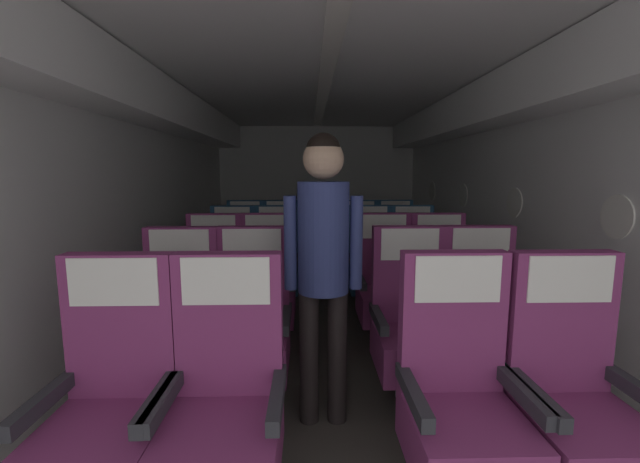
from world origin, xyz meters
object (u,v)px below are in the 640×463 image
object	(u,v)px
seat_b_left_window	(179,331)
seat_b_left_aisle	(252,330)
seat_b_right_aisle	(483,327)
seat_e_right_window	(360,251)
seat_a_left_aisle	(225,410)
seat_e_right_aisle	(396,250)
seat_c_left_window	(213,291)
seat_d_left_window	(232,267)
seat_a_right_aisle	(575,406)
flight_attendant	(323,249)
seat_e_left_window	(245,251)
seat_c_left_aisle	(267,290)
seat_b_right_window	(411,329)
seat_d_left_aisle	(277,266)
seat_d_right_window	(370,266)
seat_e_left_aisle	(281,251)
seat_c_right_aisle	(440,289)
seat_a_left_window	(111,412)
seat_a_right_window	(461,406)
seat_d_right_aisle	(413,266)
seat_c_right_window	(385,289)

from	to	relation	value
seat_b_left_window	seat_b_left_aisle	xyz separation A→B (m)	(0.44, 0.01, 0.00)
seat_b_right_aisle	seat_e_right_window	bearing A→B (deg)	99.98
seat_a_left_aisle	seat_e_right_aisle	distance (m)	3.71
seat_c_left_window	seat_d_left_window	bearing A→B (deg)	90.16
seat_a_right_aisle	flight_attendant	distance (m)	1.32
seat_a_right_aisle	seat_e_left_window	size ratio (longest dim) A/B	1.00
seat_a_right_aisle	seat_c_left_aisle	distance (m)	2.25
seat_b_right_window	seat_b_right_aisle	bearing A→B (deg)	1.03
seat_b_right_aisle	seat_d_left_aisle	xyz separation A→B (m)	(-1.42, 1.72, 0.00)
seat_b_left_window	seat_c_left_window	bearing A→B (deg)	89.46
seat_b_right_aisle	seat_d_right_window	size ratio (longest dim) A/B	1.00
seat_a_right_aisle	seat_e_left_aisle	xyz separation A→B (m)	(-1.44, 3.42, 0.00)
seat_d_left_window	seat_e_right_window	xyz separation A→B (m)	(1.43, 0.85, 0.00)
seat_b_left_aisle	seat_e_left_window	world-z (taller)	same
seat_c_right_aisle	seat_d_left_aisle	bearing A→B (deg)	148.44
seat_b_right_window	seat_e_left_aisle	world-z (taller)	same
seat_a_left_window	seat_d_left_aisle	distance (m)	2.62
seat_a_right_aisle	seat_e_left_window	world-z (taller)	same
seat_c_right_aisle	seat_e_right_window	xyz separation A→B (m)	(-0.45, 1.71, 0.00)
seat_b_left_window	seat_e_right_aisle	size ratio (longest dim) A/B	1.00
seat_e_right_aisle	seat_e_right_window	size ratio (longest dim) A/B	1.00
seat_a_left_window	seat_a_right_window	world-z (taller)	same
seat_b_left_window	seat_c_right_aisle	size ratio (longest dim) A/B	1.00
seat_b_left_window	seat_d_left_aisle	world-z (taller)	same
seat_c_left_window	seat_d_right_aisle	world-z (taller)	same
seat_c_right_aisle	seat_c_right_window	size ratio (longest dim) A/B	1.00
seat_e_left_aisle	seat_e_right_window	distance (m)	0.98
seat_e_right_window	flight_attendant	distance (m)	2.87
seat_a_right_window	seat_b_left_window	size ratio (longest dim) A/B	1.00
seat_c_left_window	seat_c_right_window	distance (m)	1.42
seat_c_left_aisle	flight_attendant	distance (m)	1.28
seat_d_left_aisle	seat_d_right_window	bearing A→B (deg)	-0.21
seat_d_right_aisle	seat_c_left_window	bearing A→B (deg)	-155.78
seat_c_left_aisle	seat_e_right_aisle	distance (m)	2.23
seat_a_right_window	seat_d_right_aisle	bearing A→B (deg)	79.68
seat_a_left_aisle	seat_b_left_window	xyz separation A→B (m)	(-0.45, 0.85, 0.00)
seat_e_left_aisle	seat_b_left_window	bearing A→B (deg)	-100.09
seat_a_left_aisle	seat_e_left_aisle	xyz separation A→B (m)	(0.00, 3.41, 0.00)
seat_a_left_window	seat_d_right_aisle	world-z (taller)	same
seat_b_left_window	seat_e_left_window	world-z (taller)	same
seat_b_right_aisle	seat_b_right_window	world-z (taller)	same
seat_e_right_aisle	seat_e_left_aisle	bearing A→B (deg)	-179.58
seat_e_right_window	seat_e_left_aisle	bearing A→B (deg)	179.58
seat_c_right_aisle	seat_c_right_window	xyz separation A→B (m)	(-0.45, 0.02, 0.00)
seat_a_left_aisle	seat_c_right_aisle	world-z (taller)	same
seat_b_left_window	seat_d_right_window	size ratio (longest dim) A/B	1.00
seat_d_right_aisle	seat_d_right_window	world-z (taller)	same
seat_b_left_aisle	seat_d_right_aisle	world-z (taller)	same
seat_e_left_aisle	flight_attendant	size ratio (longest dim) A/B	0.67
seat_e_left_window	seat_b_right_window	bearing A→B (deg)	-60.90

